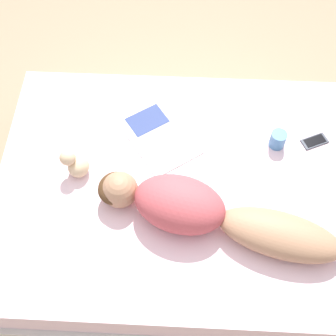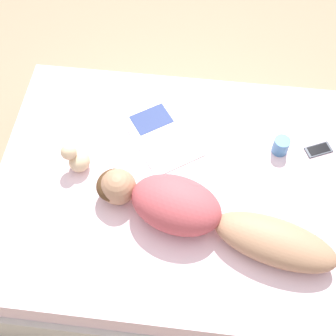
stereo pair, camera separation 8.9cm
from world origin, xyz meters
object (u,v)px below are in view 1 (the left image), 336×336
(cell_phone, at_px, (315,141))
(open_magazine, at_px, (157,134))
(coffee_mug, at_px, (278,139))
(person, at_px, (205,213))

(cell_phone, bearing_deg, open_magazine, 65.00)
(coffee_mug, distance_m, cell_phone, 0.22)
(coffee_mug, height_order, cell_phone, coffee_mug)
(open_magazine, bearing_deg, coffee_mug, -127.65)
(open_magazine, relative_size, cell_phone, 3.51)
(open_magazine, bearing_deg, cell_phone, -125.10)
(person, xyz_separation_m, open_magazine, (0.53, 0.27, -0.10))
(person, height_order, cell_phone, person)
(person, bearing_deg, coffee_mug, -24.59)
(person, xyz_separation_m, cell_phone, (0.52, -0.62, -0.09))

